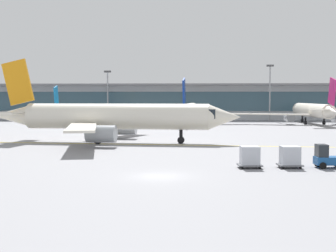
{
  "coord_description": "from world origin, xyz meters",
  "views": [
    {
      "loc": [
        2.58,
        -37.9,
        6.37
      ],
      "look_at": [
        -0.13,
        16.09,
        3.0
      ],
      "focal_mm": 51.62,
      "sensor_mm": 36.0,
      "label": 1
    }
  ],
  "objects_px": {
    "taxiing_regional_jet": "(114,117)",
    "cargo_dolly_lead": "(290,156)",
    "gate_airplane_1": "(68,112)",
    "gate_airplane_2": "(189,110)",
    "cargo_dolly_trailing": "(250,156)",
    "baggage_tug": "(327,158)",
    "apron_light_mast_2": "(270,90)",
    "gate_airplane_3": "(313,111)",
    "apron_light_mast_1": "(108,93)"
  },
  "relations": [
    {
      "from": "taxiing_regional_jet",
      "to": "cargo_dolly_lead",
      "type": "distance_m",
      "value": 29.7
    },
    {
      "from": "cargo_dolly_lead",
      "to": "gate_airplane_1",
      "type": "bearing_deg",
      "value": 114.29
    },
    {
      "from": "gate_airplane_2",
      "to": "taxiing_regional_jet",
      "type": "distance_m",
      "value": 46.6
    },
    {
      "from": "cargo_dolly_trailing",
      "to": "gate_airplane_2",
      "type": "bearing_deg",
      "value": 91.09
    },
    {
      "from": "cargo_dolly_lead",
      "to": "baggage_tug",
      "type": "bearing_deg",
      "value": -0.0
    },
    {
      "from": "taxiing_regional_jet",
      "to": "apron_light_mast_2",
      "type": "relative_size",
      "value": 2.46
    },
    {
      "from": "gate_airplane_2",
      "to": "cargo_dolly_trailing",
      "type": "relative_size",
      "value": 13.9
    },
    {
      "from": "gate_airplane_1",
      "to": "taxiing_regional_jet",
      "type": "bearing_deg",
      "value": -159.45
    },
    {
      "from": "gate_airplane_1",
      "to": "taxiing_regional_jet",
      "type": "relative_size",
      "value": 0.75
    },
    {
      "from": "taxiing_regional_jet",
      "to": "cargo_dolly_trailing",
      "type": "xyz_separation_m",
      "value": [
        15.77,
        -22.66,
        -2.42
      ]
    },
    {
      "from": "baggage_tug",
      "to": "apron_light_mast_2",
      "type": "height_order",
      "value": "apron_light_mast_2"
    },
    {
      "from": "gate_airplane_2",
      "to": "apron_light_mast_2",
      "type": "relative_size",
      "value": 2.15
    },
    {
      "from": "baggage_tug",
      "to": "cargo_dolly_lead",
      "type": "relative_size",
      "value": 1.22
    },
    {
      "from": "gate_airplane_1",
      "to": "cargo_dolly_trailing",
      "type": "xyz_separation_m",
      "value": [
        35.13,
        -72.7,
        -1.55
      ]
    },
    {
      "from": "gate_airplane_2",
      "to": "cargo_dolly_lead",
      "type": "height_order",
      "value": "gate_airplane_2"
    },
    {
      "from": "gate_airplane_1",
      "to": "gate_airplane_3",
      "type": "distance_m",
      "value": 57.43
    },
    {
      "from": "cargo_dolly_trailing",
      "to": "taxiing_regional_jet",
      "type": "bearing_deg",
      "value": 121.03
    },
    {
      "from": "gate_airplane_1",
      "to": "cargo_dolly_lead",
      "type": "xyz_separation_m",
      "value": [
        38.68,
        -72.46,
        -1.55
      ]
    },
    {
      "from": "apron_light_mast_1",
      "to": "baggage_tug",
      "type": "bearing_deg",
      "value": -67.4
    },
    {
      "from": "gate_airplane_3",
      "to": "gate_airplane_1",
      "type": "bearing_deg",
      "value": 80.98
    },
    {
      "from": "apron_light_mast_1",
      "to": "apron_light_mast_2",
      "type": "xyz_separation_m",
      "value": [
        41.52,
        -1.59,
        0.66
      ]
    },
    {
      "from": "apron_light_mast_2",
      "to": "taxiing_regional_jet",
      "type": "bearing_deg",
      "value": -117.66
    },
    {
      "from": "taxiing_regional_jet",
      "to": "baggage_tug",
      "type": "distance_m",
      "value": 31.83
    },
    {
      "from": "gate_airplane_2",
      "to": "apron_light_mast_1",
      "type": "bearing_deg",
      "value": 61.51
    },
    {
      "from": "gate_airplane_2",
      "to": "cargo_dolly_lead",
      "type": "distance_m",
      "value": 68.63
    },
    {
      "from": "gate_airplane_3",
      "to": "taxiing_regional_jet",
      "type": "relative_size",
      "value": 0.88
    },
    {
      "from": "gate_airplane_2",
      "to": "cargo_dolly_trailing",
      "type": "height_order",
      "value": "gate_airplane_2"
    },
    {
      "from": "apron_light_mast_2",
      "to": "baggage_tug",
      "type": "bearing_deg",
      "value": -95.43
    },
    {
      "from": "gate_airplane_3",
      "to": "cargo_dolly_lead",
      "type": "distance_m",
      "value": 69.51
    },
    {
      "from": "apron_light_mast_2",
      "to": "gate_airplane_3",
      "type": "bearing_deg",
      "value": -60.12
    },
    {
      "from": "taxiing_regional_jet",
      "to": "apron_light_mast_1",
      "type": "bearing_deg",
      "value": 106.04
    },
    {
      "from": "gate_airplane_1",
      "to": "cargo_dolly_trailing",
      "type": "bearing_deg",
      "value": -154.81
    },
    {
      "from": "gate_airplane_2",
      "to": "apron_light_mast_1",
      "type": "xyz_separation_m",
      "value": [
        -21.21,
        13.78,
        4.11
      ]
    },
    {
      "from": "gate_airplane_2",
      "to": "gate_airplane_3",
      "type": "height_order",
      "value": "same"
    },
    {
      "from": "gate_airplane_1",
      "to": "apron_light_mast_1",
      "type": "distance_m",
      "value": 13.11
    },
    {
      "from": "gate_airplane_2",
      "to": "apron_light_mast_2",
      "type": "xyz_separation_m",
      "value": [
        20.3,
        12.19,
        4.77
      ]
    },
    {
      "from": "taxiing_regional_jet",
      "to": "cargo_dolly_trailing",
      "type": "bearing_deg",
      "value": -49.88
    },
    {
      "from": "gate_airplane_1",
      "to": "gate_airplane_3",
      "type": "height_order",
      "value": "gate_airplane_3"
    },
    {
      "from": "gate_airplane_2",
      "to": "taxiing_regional_jet",
      "type": "height_order",
      "value": "taxiing_regional_jet"
    },
    {
      "from": "baggage_tug",
      "to": "cargo_dolly_trailing",
      "type": "distance_m",
      "value": 6.9
    },
    {
      "from": "baggage_tug",
      "to": "cargo_dolly_trailing",
      "type": "bearing_deg",
      "value": 180.0
    },
    {
      "from": "taxiing_regional_jet",
      "to": "apron_light_mast_1",
      "type": "xyz_separation_m",
      "value": [
        -11.27,
        59.3,
        3.67
      ]
    },
    {
      "from": "taxiing_regional_jet",
      "to": "apron_light_mast_1",
      "type": "relative_size",
      "value": 2.7
    },
    {
      "from": "gate_airplane_3",
      "to": "baggage_tug",
      "type": "distance_m",
      "value": 68.49
    },
    {
      "from": "baggage_tug",
      "to": "taxiing_regional_jet",
      "type": "bearing_deg",
      "value": 131.77
    },
    {
      "from": "cargo_dolly_lead",
      "to": "apron_light_mast_2",
      "type": "xyz_separation_m",
      "value": [
        10.92,
        80.14,
        6.75
      ]
    },
    {
      "from": "apron_light_mast_1",
      "to": "apron_light_mast_2",
      "type": "distance_m",
      "value": 41.55
    },
    {
      "from": "apron_light_mast_2",
      "to": "apron_light_mast_1",
      "type": "bearing_deg",
      "value": 177.81
    },
    {
      "from": "cargo_dolly_trailing",
      "to": "apron_light_mast_1",
      "type": "height_order",
      "value": "apron_light_mast_1"
    },
    {
      "from": "taxiing_regional_jet",
      "to": "cargo_dolly_lead",
      "type": "relative_size",
      "value": 15.88
    }
  ]
}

